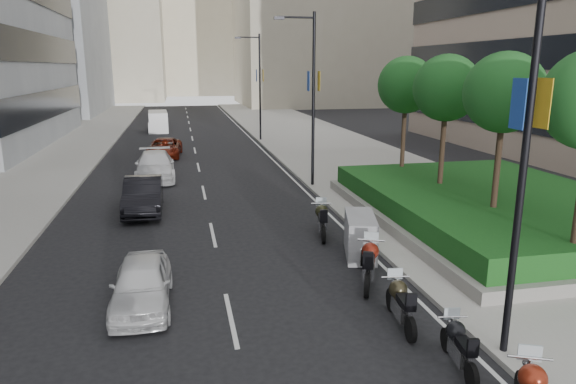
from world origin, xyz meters
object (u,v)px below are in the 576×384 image
object	(u,v)px
motorcycle_5	(360,236)
delivery_van	(158,122)
lamp_post_2	(258,82)
car_d	(165,148)
motorcycle_3	(400,303)
lamp_post_0	(521,131)
car_a	(142,284)
car_b	(143,195)
motorcycle_6	(322,220)
motorcycle_2	(459,346)
car_c	(155,166)
lamp_post_1	(311,92)
motorcycle_4	(369,263)

from	to	relation	value
motorcycle_5	delivery_van	distance (m)	38.14
lamp_post_2	car_d	size ratio (longest dim) A/B	1.88
lamp_post_2	motorcycle_3	world-z (taller)	lamp_post_2
lamp_post_0	delivery_van	world-z (taller)	lamp_post_0
car_a	car_b	world-z (taller)	car_b
lamp_post_0	motorcycle_6	world-z (taller)	lamp_post_0
motorcycle_6	motorcycle_2	bearing A→B (deg)	-165.59
car_c	car_d	xyz separation A→B (m)	(0.36, 7.54, -0.11)
lamp_post_1	motorcycle_5	bearing A→B (deg)	-94.73
lamp_post_2	delivery_van	size ratio (longest dim) A/B	1.88
motorcycle_4	motorcycle_5	size ratio (longest dim) A/B	0.91
lamp_post_2	motorcycle_5	xyz separation A→B (m)	(-0.86, -28.35, -4.36)
car_a	car_c	world-z (taller)	car_c
car_b	car_a	bearing A→B (deg)	-87.36
lamp_post_1	delivery_van	size ratio (longest dim) A/B	1.88
motorcycle_2	delivery_van	bearing A→B (deg)	18.71
car_d	car_c	bearing A→B (deg)	-88.14
motorcycle_3	motorcycle_4	size ratio (longest dim) A/B	0.96
lamp_post_0	lamp_post_1	size ratio (longest dim) A/B	1.00
motorcycle_2	motorcycle_6	distance (m)	9.21
motorcycle_4	car_a	bearing A→B (deg)	115.12
motorcycle_4	car_d	size ratio (longest dim) A/B	0.48
lamp_post_2	car_d	world-z (taller)	lamp_post_2
delivery_van	car_d	bearing A→B (deg)	-89.21
lamp_post_1	motorcycle_4	world-z (taller)	lamp_post_1
lamp_post_0	lamp_post_2	world-z (taller)	same
motorcycle_2	car_b	bearing A→B (deg)	36.35
car_b	delivery_van	xyz separation A→B (m)	(-0.36, 30.08, 0.16)
car_c	car_d	size ratio (longest dim) A/B	1.11
car_a	car_b	xyz separation A→B (m)	(-0.53, 9.64, 0.11)
delivery_van	car_b	bearing A→B (deg)	-92.03
lamp_post_1	motorcycle_3	xyz separation A→B (m)	(-1.52, -15.16, -4.48)
motorcycle_2	delivery_van	world-z (taller)	delivery_van
car_d	delivery_van	world-z (taller)	delivery_van
lamp_post_2	motorcycle_2	size ratio (longest dim) A/B	4.58
motorcycle_3	car_a	bearing A→B (deg)	75.95
car_a	motorcycle_2	bearing A→B (deg)	-32.51
motorcycle_3	car_c	xyz separation A→B (m)	(-6.68, 19.01, 0.19)
motorcycle_3	car_c	distance (m)	20.15
motorcycle_5	motorcycle_6	size ratio (longest dim) A/B	1.08
car_b	lamp_post_1	bearing A→B (deg)	19.82
car_b	delivery_van	distance (m)	30.08
lamp_post_2	motorcycle_6	size ratio (longest dim) A/B	3.89
motorcycle_2	car_d	bearing A→B (deg)	22.10
car_a	lamp_post_0	bearing A→B (deg)	-27.58
lamp_post_1	motorcycle_6	xyz separation A→B (m)	(-1.55, -8.01, -4.44)
car_d	motorcycle_3	bearing A→B (deg)	-72.00
motorcycle_3	car_d	bearing A→B (deg)	19.92
lamp_post_1	motorcycle_2	size ratio (longest dim) A/B	4.58
lamp_post_1	motorcycle_3	bearing A→B (deg)	-95.72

